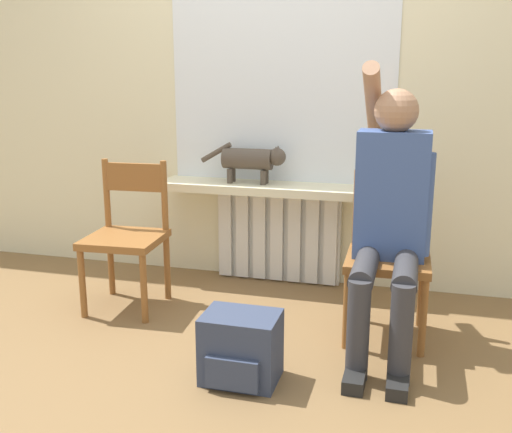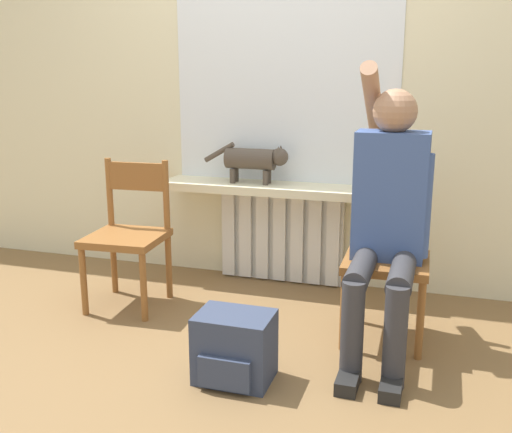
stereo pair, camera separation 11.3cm
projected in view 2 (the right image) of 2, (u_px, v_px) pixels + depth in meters
ground_plane at (215, 361)px, 2.78m from camera, size 12.00×12.00×0.00m
wall_with_window at (286, 64)px, 3.60m from camera, size 7.00×0.06×2.70m
radiator at (281, 236)px, 3.78m from camera, size 0.79×0.08×0.59m
windowsill at (277, 189)px, 3.61m from camera, size 1.43×0.28×0.05m
window_glass at (285, 68)px, 3.57m from camera, size 1.38×0.01×1.37m
chair_left at (129, 232)px, 3.37m from camera, size 0.43×0.43×0.82m
chair_right at (387, 256)px, 2.95m from camera, size 0.41×0.41×0.82m
person at (388, 212)px, 2.78m from camera, size 0.36×1.03×1.36m
cat at (255, 159)px, 3.62m from camera, size 0.54×0.13×0.25m
backpack at (234, 348)px, 2.59m from camera, size 0.33×0.27×0.30m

